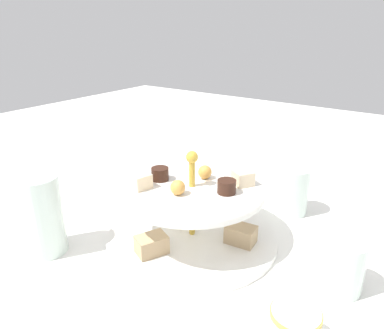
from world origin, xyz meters
name	(u,v)px	position (x,y,z in m)	size (l,w,h in m)	color
ground_plane	(192,238)	(0.00, 0.00, 0.00)	(2.40, 2.40, 0.00)	white
tiered_serving_stand	(192,215)	(0.00, 0.00, 0.05)	(0.30, 0.30, 0.16)	white
water_glass_tall_right	(42,215)	(0.18, 0.17, 0.07)	(0.07, 0.07, 0.13)	silver
water_glass_short_left	(341,265)	(-0.24, -0.02, 0.04)	(0.06, 0.06, 0.08)	silver
teacup_with_saucer	(294,329)	(-0.23, 0.12, 0.02)	(0.09, 0.09, 0.05)	white
butter_knife_left	(155,175)	(0.24, -0.17, 0.00)	(0.17, 0.01, 0.00)	silver
water_glass_mid_back	(293,191)	(-0.11, -0.19, 0.05)	(0.06, 0.06, 0.09)	silver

